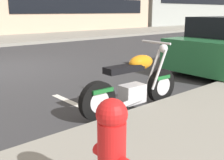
% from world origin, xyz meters
% --- Properties ---
extents(sidewalk_far_curb, '(120.00, 5.00, 0.14)m').
position_xyz_m(sidewalk_far_curb, '(12.00, 7.36, 0.07)').
color(sidewalk_far_curb, gray).
rests_on(sidewalk_far_curb, ground).
extents(parking_stall_stripe, '(0.12, 2.20, 0.01)m').
position_xyz_m(parking_stall_stripe, '(0.00, -4.26, 0.00)').
color(parking_stall_stripe, silver).
rests_on(parking_stall_stripe, ground).
extents(parked_motorcycle, '(1.99, 0.62, 1.10)m').
position_xyz_m(parked_motorcycle, '(0.56, -4.75, 0.42)').
color(parked_motorcycle, black).
rests_on(parked_motorcycle, ground).
extents(fire_hydrant, '(0.24, 0.36, 0.83)m').
position_xyz_m(fire_hydrant, '(-1.25, -6.30, 0.58)').
color(fire_hydrant, red).
rests_on(fire_hydrant, sidewalk_near_curb).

